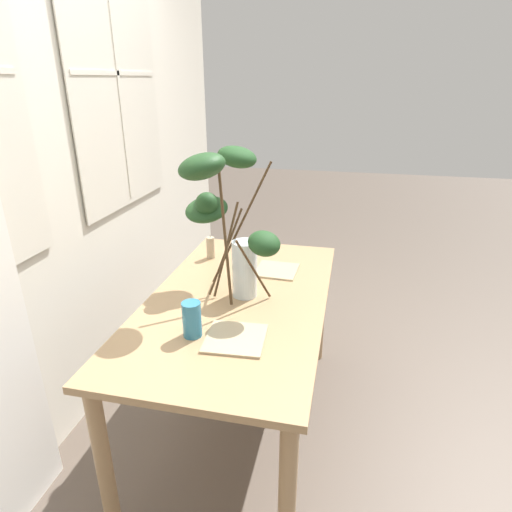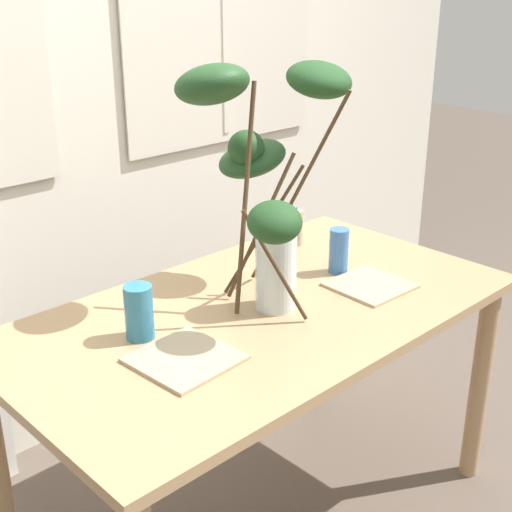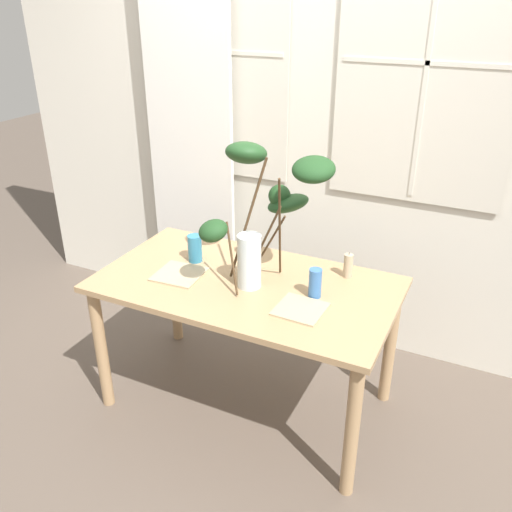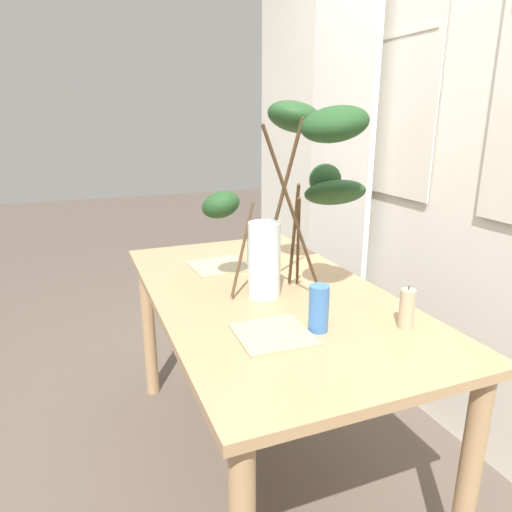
% 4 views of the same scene
% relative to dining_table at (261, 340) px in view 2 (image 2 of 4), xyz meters
% --- Properties ---
extents(back_wall_with_windows, '(4.26, 0.14, 3.07)m').
position_rel_dining_table_xyz_m(back_wall_with_windows, '(0.00, 0.91, 0.89)').
color(back_wall_with_windows, silver).
rests_on(back_wall_with_windows, ground).
extents(dining_table, '(1.50, 0.83, 0.76)m').
position_rel_dining_table_xyz_m(dining_table, '(0.00, 0.00, 0.00)').
color(dining_table, tan).
rests_on(dining_table, ground).
extents(vase_with_branches, '(0.63, 0.58, 0.71)m').
position_rel_dining_table_xyz_m(vase_with_branches, '(0.08, 0.07, 0.52)').
color(vase_with_branches, silver).
rests_on(vase_with_branches, dining_table).
extents(drinking_glass_blue_left, '(0.08, 0.08, 0.15)m').
position_rel_dining_table_xyz_m(drinking_glass_blue_left, '(-0.35, 0.09, 0.18)').
color(drinking_glass_blue_left, teal).
rests_on(drinking_glass_blue_left, dining_table).
extents(drinking_glass_blue_right, '(0.06, 0.06, 0.15)m').
position_rel_dining_table_xyz_m(drinking_glass_blue_right, '(0.36, 0.02, 0.18)').
color(drinking_glass_blue_right, '#386BAD').
rests_on(drinking_glass_blue_right, dining_table).
extents(plate_square_left, '(0.25, 0.25, 0.01)m').
position_rel_dining_table_xyz_m(plate_square_left, '(-0.34, -0.08, 0.11)').
color(plate_square_left, tan).
rests_on(plate_square_left, dining_table).
extents(plate_square_right, '(0.23, 0.23, 0.01)m').
position_rel_dining_table_xyz_m(plate_square_right, '(0.34, -0.13, 0.11)').
color(plate_square_right, tan).
rests_on(plate_square_right, dining_table).
extents(pillar_candle, '(0.05, 0.05, 0.14)m').
position_rel_dining_table_xyz_m(pillar_candle, '(0.44, 0.28, 0.17)').
color(pillar_candle, tan).
rests_on(pillar_candle, dining_table).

